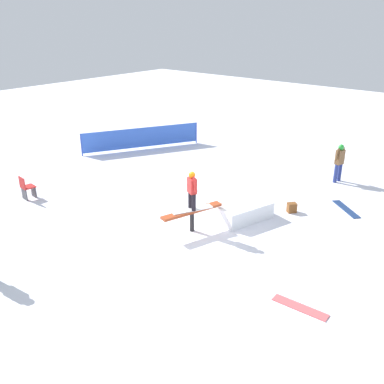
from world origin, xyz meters
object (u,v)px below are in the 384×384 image
object	(u,v)px
bystander_brown	(339,161)
main_rider_on_rail	(192,192)
rail_feature	(192,213)
loose_snowboard_coral	(300,307)
loose_snowboard_navy	(346,209)
backpack_on_snow	(292,208)
folding_chair	(27,188)

from	to	relation	value
bystander_brown	main_rider_on_rail	bearing A→B (deg)	-1.86
rail_feature	bystander_brown	size ratio (longest dim) A/B	1.34
rail_feature	bystander_brown	xyz separation A→B (m)	(-7.09, 1.78, 0.27)
bystander_brown	loose_snowboard_coral	xyz separation A→B (m)	(8.40, 2.62, -0.87)
main_rider_on_rail	loose_snowboard_coral	xyz separation A→B (m)	(1.31, 4.40, -1.33)
loose_snowboard_navy	loose_snowboard_coral	bearing A→B (deg)	141.40
rail_feature	backpack_on_snow	distance (m)	3.73
main_rider_on_rail	backpack_on_snow	size ratio (longest dim) A/B	3.88
loose_snowboard_navy	bystander_brown	bearing A→B (deg)	-21.21
loose_snowboard_coral	folding_chair	xyz separation A→B (m)	(0.65, -10.68, 0.40)
backpack_on_snow	bystander_brown	bearing A→B (deg)	-142.36
loose_snowboard_navy	backpack_on_snow	world-z (taller)	backpack_on_snow
loose_snowboard_navy	main_rider_on_rail	bearing A→B (deg)	95.85
rail_feature	loose_snowboard_coral	xyz separation A→B (m)	(1.31, 4.40, -0.60)
bystander_brown	loose_snowboard_coral	bearing A→B (deg)	29.55
loose_snowboard_navy	backpack_on_snow	xyz separation A→B (m)	(1.44, -1.36, 0.16)
main_rider_on_rail	rail_feature	bearing A→B (deg)	0.00
loose_snowboard_coral	backpack_on_snow	world-z (taller)	backpack_on_snow
backpack_on_snow	folding_chair	bearing A→B (deg)	-18.98
main_rider_on_rail	bystander_brown	distance (m)	7.32
folding_chair	backpack_on_snow	size ratio (longest dim) A/B	2.59
main_rider_on_rail	backpack_on_snow	distance (m)	3.89
bystander_brown	backpack_on_snow	distance (m)	3.89
bystander_brown	backpack_on_snow	bearing A→B (deg)	11.90
rail_feature	backpack_on_snow	xyz separation A→B (m)	(-3.26, 1.76, -0.44)
bystander_brown	folding_chair	xyz separation A→B (m)	(9.06, -8.06, -0.47)
folding_chair	bystander_brown	bearing A→B (deg)	-126.41
main_rider_on_rail	folding_chair	bearing A→B (deg)	-47.43
main_rider_on_rail	bystander_brown	size ratio (longest dim) A/B	0.84
loose_snowboard_navy	backpack_on_snow	size ratio (longest dim) A/B	4.40
rail_feature	main_rider_on_rail	size ratio (longest dim) A/B	1.60
rail_feature	loose_snowboard_navy	xyz separation A→B (m)	(-4.71, 3.12, -0.60)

